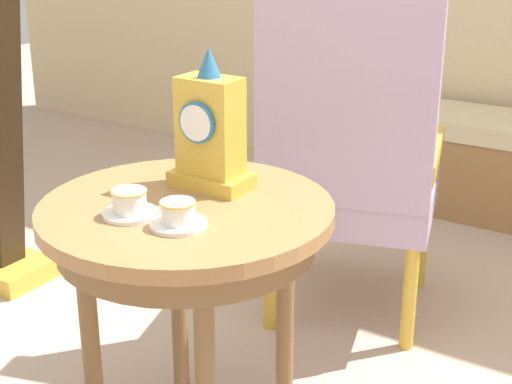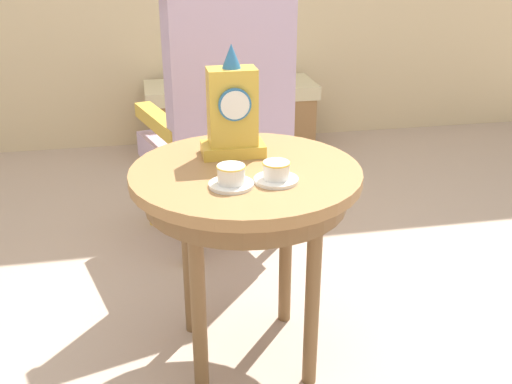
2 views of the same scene
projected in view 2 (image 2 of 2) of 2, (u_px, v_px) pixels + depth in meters
ground_plane at (242, 348)px, 2.01m from camera, size 10.00×10.00×0.00m
side_table at (246, 194)px, 1.75m from camera, size 0.67×0.67×0.66m
teacup_left at (231, 177)px, 1.58m from camera, size 0.12×0.12×0.06m
teacup_right at (276, 173)px, 1.61m from camera, size 0.12×0.12×0.06m
mantel_clock at (232, 112)px, 1.77m from camera, size 0.19×0.11×0.34m
armchair at (221, 116)px, 2.45m from camera, size 0.67×0.66×1.14m
window_bench at (231, 118)px, 3.71m from camera, size 1.04×0.40×0.44m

